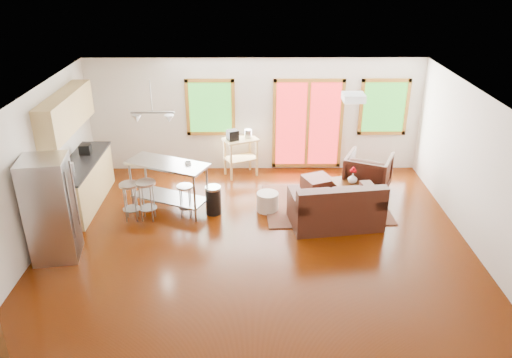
{
  "coord_description": "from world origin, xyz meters",
  "views": [
    {
      "loc": [
        -0.06,
        -7.34,
        4.76
      ],
      "look_at": [
        0.0,
        0.3,
        1.2
      ],
      "focal_mm": 35.0,
      "sensor_mm": 36.0,
      "label": 1
    }
  ],
  "objects_px": {
    "refrigerator": "(51,209)",
    "kitchen_cart": "(240,144)",
    "armchair": "(368,171)",
    "coffee_table": "(354,183)",
    "rug": "(325,204)",
    "ottoman": "(317,185)",
    "loveseat": "(336,208)",
    "island": "(168,178)"
  },
  "relations": [
    {
      "from": "refrigerator",
      "to": "kitchen_cart",
      "type": "distance_m",
      "value": 4.43
    },
    {
      "from": "armchair",
      "to": "refrigerator",
      "type": "height_order",
      "value": "refrigerator"
    },
    {
      "from": "coffee_table",
      "to": "kitchen_cart",
      "type": "relative_size",
      "value": 0.94
    },
    {
      "from": "rug",
      "to": "coffee_table",
      "type": "xyz_separation_m",
      "value": [
        0.65,
        0.35,
        0.31
      ]
    },
    {
      "from": "rug",
      "to": "ottoman",
      "type": "relative_size",
      "value": 4.43
    },
    {
      "from": "rug",
      "to": "loveseat",
      "type": "height_order",
      "value": "loveseat"
    },
    {
      "from": "loveseat",
      "to": "island",
      "type": "distance_m",
      "value": 3.27
    },
    {
      "from": "rug",
      "to": "kitchen_cart",
      "type": "relative_size",
      "value": 2.19
    },
    {
      "from": "armchair",
      "to": "kitchen_cart",
      "type": "bearing_deg",
      "value": 7.86
    },
    {
      "from": "loveseat",
      "to": "island",
      "type": "bearing_deg",
      "value": 160.48
    },
    {
      "from": "coffee_table",
      "to": "refrigerator",
      "type": "distance_m",
      "value": 5.85
    },
    {
      "from": "loveseat",
      "to": "kitchen_cart",
      "type": "xyz_separation_m",
      "value": [
        -1.84,
        2.26,
        0.41
      ]
    },
    {
      "from": "island",
      "to": "kitchen_cart",
      "type": "relative_size",
      "value": 1.53
    },
    {
      "from": "refrigerator",
      "to": "island",
      "type": "bearing_deg",
      "value": 36.13
    },
    {
      "from": "ottoman",
      "to": "refrigerator",
      "type": "distance_m",
      "value": 5.25
    },
    {
      "from": "armchair",
      "to": "refrigerator",
      "type": "relative_size",
      "value": 0.52
    },
    {
      "from": "ottoman",
      "to": "armchair",
      "type": "bearing_deg",
      "value": 6.4
    },
    {
      "from": "armchair",
      "to": "coffee_table",
      "type": "bearing_deg",
      "value": 64.58
    },
    {
      "from": "island",
      "to": "loveseat",
      "type": "bearing_deg",
      "value": -11.33
    },
    {
      "from": "loveseat",
      "to": "kitchen_cart",
      "type": "distance_m",
      "value": 2.95
    },
    {
      "from": "armchair",
      "to": "refrigerator",
      "type": "bearing_deg",
      "value": 47.59
    },
    {
      "from": "island",
      "to": "kitchen_cart",
      "type": "distance_m",
      "value": 2.12
    },
    {
      "from": "coffee_table",
      "to": "ottoman",
      "type": "xyz_separation_m",
      "value": [
        -0.75,
        0.16,
        -0.14
      ]
    },
    {
      "from": "rug",
      "to": "coffee_table",
      "type": "relative_size",
      "value": 2.33
    },
    {
      "from": "armchair",
      "to": "ottoman",
      "type": "height_order",
      "value": "armchair"
    },
    {
      "from": "coffee_table",
      "to": "island",
      "type": "xyz_separation_m",
      "value": [
        -3.76,
        -0.53,
        0.37
      ]
    },
    {
      "from": "rug",
      "to": "loveseat",
      "type": "bearing_deg",
      "value": -84.45
    },
    {
      "from": "rug",
      "to": "armchair",
      "type": "relative_size",
      "value": 2.66
    },
    {
      "from": "ottoman",
      "to": "kitchen_cart",
      "type": "height_order",
      "value": "kitchen_cart"
    },
    {
      "from": "ottoman",
      "to": "kitchen_cart",
      "type": "distance_m",
      "value": 1.99
    },
    {
      "from": "ottoman",
      "to": "loveseat",
      "type": "bearing_deg",
      "value": -82.25
    },
    {
      "from": "rug",
      "to": "coffee_table",
      "type": "bearing_deg",
      "value": 28.47
    },
    {
      "from": "refrigerator",
      "to": "armchair",
      "type": "bearing_deg",
      "value": 14.29
    },
    {
      "from": "island",
      "to": "armchair",
      "type": "bearing_deg",
      "value": 11.18
    },
    {
      "from": "loveseat",
      "to": "coffee_table",
      "type": "relative_size",
      "value": 1.69
    },
    {
      "from": "ottoman",
      "to": "island",
      "type": "distance_m",
      "value": 3.13
    },
    {
      "from": "kitchen_cart",
      "to": "armchair",
      "type": "bearing_deg",
      "value": -16.6
    },
    {
      "from": "armchair",
      "to": "ottoman",
      "type": "bearing_deg",
      "value": 30.86
    },
    {
      "from": "armchair",
      "to": "island",
      "type": "xyz_separation_m",
      "value": [
        -4.09,
        -0.81,
        0.23
      ]
    },
    {
      "from": "rug",
      "to": "island",
      "type": "xyz_separation_m",
      "value": [
        -3.11,
        -0.18,
        0.68
      ]
    },
    {
      "from": "ottoman",
      "to": "coffee_table",
      "type": "bearing_deg",
      "value": -11.91
    },
    {
      "from": "island",
      "to": "kitchen_cart",
      "type": "height_order",
      "value": "kitchen_cart"
    }
  ]
}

